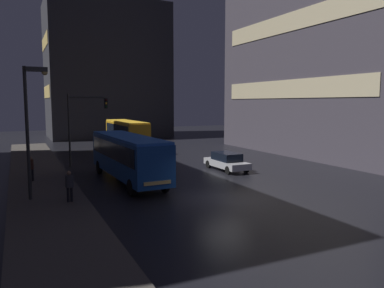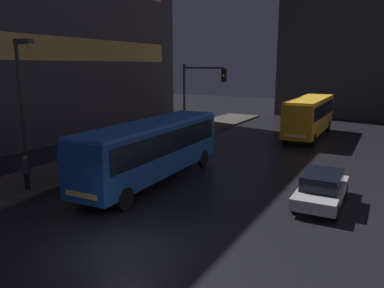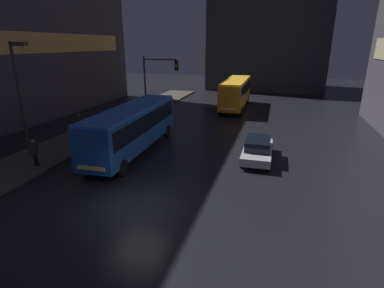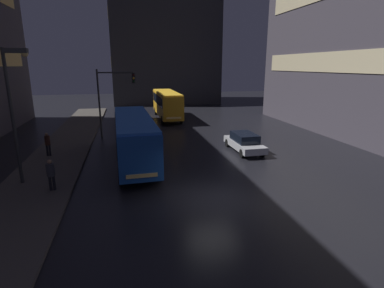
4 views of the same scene
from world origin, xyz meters
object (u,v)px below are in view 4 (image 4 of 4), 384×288
bus_near (134,134)px  traffic_light_main (112,92)px  pedestrian_mid (48,142)px  street_lamp_sidewalk (15,96)px  bus_far (167,102)px  pedestrian_near (51,172)px  car_taxi (244,142)px

bus_near → traffic_light_main: bearing=-80.7°
bus_near → pedestrian_mid: size_ratio=6.34×
street_lamp_sidewalk → bus_far: bearing=61.6°
pedestrian_near → traffic_light_main: bearing=79.1°
pedestrian_mid → street_lamp_sidewalk: size_ratio=0.24×
traffic_light_main → street_lamp_sidewalk: street_lamp_sidewalk is taller
bus_far → pedestrian_mid: bus_far is taller
pedestrian_near → street_lamp_sidewalk: street_lamp_sidewalk is taller
bus_far → pedestrian_near: size_ratio=6.03×
bus_far → pedestrian_mid: (-10.54, -14.32, -0.91)m
car_taxi → pedestrian_mid: (-14.38, 1.42, 0.41)m
bus_near → pedestrian_near: 6.19m
bus_near → bus_far: size_ratio=1.07×
pedestrian_mid → traffic_light_main: 7.86m
bus_near → pedestrian_near: (-4.39, -4.30, -0.80)m
bus_far → pedestrian_near: (-8.89, -20.96, -0.90)m
traffic_light_main → pedestrian_mid: bearing=-127.6°
bus_near → bus_far: bearing=-107.2°
bus_far → pedestrian_near: 22.79m
pedestrian_near → street_lamp_sidewalk: size_ratio=0.23×
bus_near → pedestrian_near: size_ratio=6.43×
car_taxi → bus_near: bearing=5.7°
bus_far → car_taxi: size_ratio=2.21×
pedestrian_near → traffic_light_main: 13.05m
bus_near → pedestrian_mid: (-6.04, 2.35, -0.81)m
bus_near → traffic_light_main: 8.55m
pedestrian_mid → street_lamp_sidewalk: 6.41m
bus_near → street_lamp_sidewalk: 7.29m
bus_far → pedestrian_mid: bearing=53.0°
bus_near → traffic_light_main: (-1.62, 8.10, 2.21)m
bus_near → street_lamp_sidewalk: street_lamp_sidewalk is taller
pedestrian_near → traffic_light_main: size_ratio=0.27×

